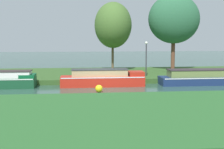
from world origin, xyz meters
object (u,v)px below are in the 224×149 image
at_px(red_cruiser, 103,78).
at_px(willow_tree_left, 113,25).
at_px(forest_narrowboat, 6,80).
at_px(willow_tree_centre, 174,19).
at_px(lamp_post, 146,55).
at_px(navy_barge, 221,77).
at_px(mooring_post_near, 119,74).
at_px(channel_buoy, 99,89).

relative_size(red_cruiser, willow_tree_left, 0.94).
height_order(forest_narrowboat, red_cruiser, red_cruiser).
relative_size(willow_tree_centre, lamp_post, 2.55).
bearing_deg(navy_barge, lamp_post, 155.42).
height_order(navy_barge, willow_tree_left, willow_tree_left).
distance_m(forest_narrowboat, red_cruiser, 7.42).
bearing_deg(willow_tree_centre, lamp_post, -130.04).
bearing_deg(mooring_post_near, channel_buoy, -115.81).
relative_size(forest_narrowboat, lamp_post, 1.55).
distance_m(forest_narrowboat, willow_tree_left, 12.45).
distance_m(mooring_post_near, channel_buoy, 4.49).
bearing_deg(willow_tree_left, mooring_post_near, -91.55).
bearing_deg(channel_buoy, willow_tree_centre, 49.93).
relative_size(forest_narrowboat, willow_tree_left, 0.68).
relative_size(navy_barge, channel_buoy, 19.85).
distance_m(red_cruiser, willow_tree_centre, 11.77).
xyz_separation_m(willow_tree_centre, channel_buoy, (-8.36, -9.94, -5.39)).
relative_size(lamp_post, channel_buoy, 5.88).
height_order(forest_narrowboat, willow_tree_left, willow_tree_left).
bearing_deg(willow_tree_centre, navy_barge, -75.98).
height_order(forest_narrowboat, mooring_post_near, forest_narrowboat).
bearing_deg(willow_tree_left, willow_tree_centre, -1.78).
xyz_separation_m(navy_barge, red_cruiser, (-9.63, 0.00, 0.05)).
distance_m(willow_tree_centre, channel_buoy, 14.06).
bearing_deg(channel_buoy, forest_narrowboat, 158.20).
bearing_deg(navy_barge, willow_tree_centre, 104.02).
xyz_separation_m(red_cruiser, willow_tree_left, (1.59, 7.37, 4.42)).
xyz_separation_m(navy_barge, mooring_post_near, (-8.21, 1.25, 0.24)).
bearing_deg(willow_tree_centre, channel_buoy, -130.07).
relative_size(willow_tree_left, mooring_post_near, 8.85).
bearing_deg(channel_buoy, lamp_post, 49.91).
xyz_separation_m(navy_barge, willow_tree_left, (-8.05, 7.37, 4.47)).
distance_m(red_cruiser, mooring_post_near, 1.90).
xyz_separation_m(willow_tree_centre, lamp_post, (-3.86, -4.59, -3.34)).
height_order(red_cruiser, channel_buoy, red_cruiser).
bearing_deg(navy_barge, willow_tree_left, 137.50).
bearing_deg(channel_buoy, red_cruiser, 79.36).
xyz_separation_m(red_cruiser, willow_tree_centre, (7.84, 7.18, 5.04)).
xyz_separation_m(lamp_post, mooring_post_near, (-2.56, -1.34, -1.52)).
height_order(forest_narrowboat, willow_tree_centre, willow_tree_centre).
bearing_deg(willow_tree_centre, red_cruiser, -137.52).
xyz_separation_m(navy_barge, forest_narrowboat, (-17.05, 0.00, 0.03)).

